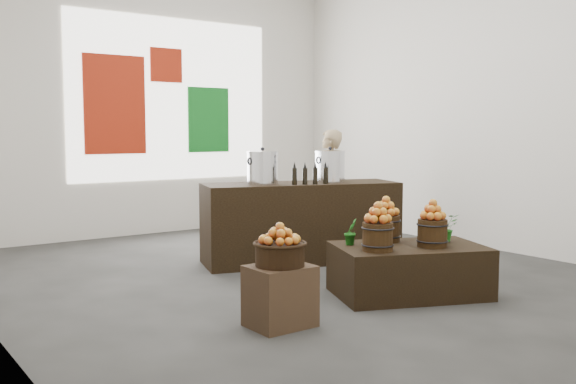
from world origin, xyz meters
TOP-DOWN VIEW (x-y plane):
  - ground at (0.00, 0.00)m, footprint 7.00×7.00m
  - back_wall at (0.00, 3.50)m, footprint 6.00×0.04m
  - back_opening at (0.30, 3.48)m, footprint 3.20×0.02m
  - deco_red_left at (-0.60, 3.47)m, footprint 0.90×0.04m
  - deco_green_right at (0.90, 3.47)m, footprint 0.70×0.04m
  - deco_red_upper at (0.20, 3.47)m, footprint 0.50×0.04m
  - crate at (-1.13, -1.39)m, footprint 0.49×0.40m
  - wicker_basket at (-1.13, -1.39)m, footprint 0.38×0.38m
  - apples_in_basket at (-1.13, -1.39)m, footprint 0.30×0.30m
  - display_table at (0.40, -1.30)m, footprint 1.57×1.29m
  - apple_bucket_front_left at (-0.03, -1.33)m, footprint 0.27×0.27m
  - apples_in_bucket_front_left at (-0.03, -1.33)m, footprint 0.20×0.20m
  - apple_bucket_front_right at (0.52, -1.47)m, footprint 0.27×0.27m
  - apples_in_bucket_front_right at (0.52, -1.47)m, footprint 0.20×0.20m
  - apple_bucket_rear at (0.37, -1.02)m, footprint 0.27×0.27m
  - apples_in_bucket_rear at (0.37, -1.02)m, footprint 0.20×0.20m
  - herb_garnish_right at (0.83, -1.35)m, footprint 0.27×0.24m
  - herb_garnish_left at (-0.02, -0.96)m, footprint 0.16×0.14m
  - counter at (0.51, 0.53)m, footprint 2.38×1.38m
  - stock_pot_left at (0.07, 0.67)m, footprint 0.35×0.35m
  - stock_pot_center at (0.85, 0.42)m, footprint 0.35×0.35m
  - oil_cruets at (0.44, 0.31)m, footprint 0.33×0.16m
  - shopper at (1.75, 1.54)m, footprint 0.67×0.63m

SIDE VIEW (x-z plane):
  - ground at x=0.00m, z-range 0.00..0.00m
  - display_table at x=0.40m, z-range 0.00..0.47m
  - crate at x=-1.13m, z-range 0.00..0.48m
  - counter at x=0.51m, z-range 0.00..0.93m
  - wicker_basket at x=-1.13m, z-range 0.48..0.66m
  - herb_garnish_left at x=-0.02m, z-range 0.47..0.72m
  - apple_bucket_front_left at x=-0.03m, z-range 0.47..0.72m
  - apple_bucket_front_right at x=0.52m, z-range 0.47..0.72m
  - apple_bucket_rear at x=0.37m, z-range 0.47..0.72m
  - herb_garnish_right at x=0.83m, z-range 0.47..0.74m
  - apples_in_basket at x=-1.13m, z-range 0.66..0.82m
  - shopper at x=1.75m, z-range 0.00..1.55m
  - apples_in_bucket_front_left at x=-0.03m, z-range 0.72..0.90m
  - apples_in_bucket_front_right at x=0.52m, z-range 0.72..0.90m
  - apples_in_bucket_rear at x=0.37m, z-range 0.72..0.90m
  - oil_cruets at x=0.44m, z-range 0.93..1.18m
  - stock_pot_left at x=0.07m, z-range 0.93..1.28m
  - stock_pot_center at x=0.85m, z-range 0.93..1.28m
  - deco_green_right at x=0.90m, z-range 1.20..2.20m
  - deco_red_left at x=-0.60m, z-range 1.20..2.60m
  - back_wall at x=0.00m, z-range 0.00..4.00m
  - back_opening at x=0.30m, z-range 0.80..3.20m
  - deco_red_upper at x=0.20m, z-range 2.25..2.75m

